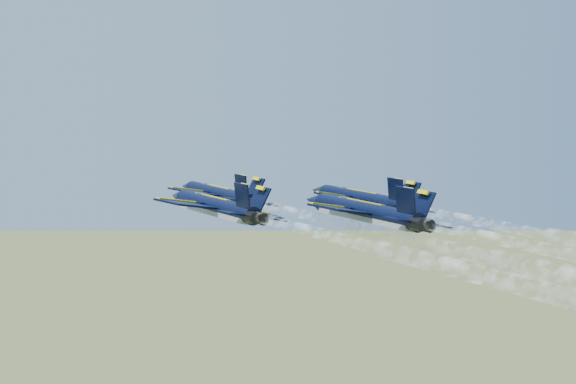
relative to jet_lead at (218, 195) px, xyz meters
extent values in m
cylinder|color=black|center=(0.13, -0.34, 0.04)|extent=(6.90, 14.23, 2.13)
cone|color=black|center=(-2.79, 7.73, 0.04)|extent=(2.97, 3.37, 2.13)
ellipsoid|color=black|center=(-1.02, 3.15, 0.63)|extent=(2.01, 2.85, 1.06)
cube|color=gray|center=(0.02, -0.38, -0.65)|extent=(5.97, 12.69, 0.76)
cube|color=black|center=(-3.00, -2.40, 0.58)|extent=(7.03, 6.55, 1.29)
cube|color=yellow|center=(-3.61, -0.66, 0.68)|extent=(5.00, 4.01, 1.30)
cube|color=black|center=(3.82, 0.07, -0.71)|extent=(6.33, 3.67, 1.29)
cube|color=yellow|center=(3.21, 1.81, -0.61)|extent=(6.05, 0.58, 1.30)
cube|color=black|center=(0.36, -7.55, 0.44)|extent=(3.24, 3.16, 0.64)
cube|color=black|center=(4.57, -6.02, -0.36)|extent=(2.86, 1.83, 0.64)
cube|color=black|center=(1.61, -6.29, 1.69)|extent=(1.34, 2.43, 2.81)
cube|color=black|center=(3.31, -5.68, 1.37)|extent=(2.20, 2.74, 2.57)
cylinder|color=black|center=(2.26, -7.67, 0.02)|extent=(1.74, 1.69, 1.38)
cylinder|color=black|center=(3.16, -7.34, -0.15)|extent=(1.74, 1.69, 1.38)
cylinder|color=black|center=(-3.24, -17.68, 0.04)|extent=(6.90, 14.23, 2.13)
cone|color=black|center=(-6.17, -9.61, 0.04)|extent=(2.97, 3.37, 2.13)
ellipsoid|color=black|center=(-4.40, -14.19, 0.63)|extent=(2.01, 2.85, 1.06)
cube|color=gray|center=(-3.36, -17.72, -0.65)|extent=(5.97, 12.69, 0.76)
cube|color=black|center=(-6.37, -19.74, 0.58)|extent=(7.03, 6.55, 1.29)
cube|color=yellow|center=(-6.98, -18.00, 0.68)|extent=(5.00, 4.01, 1.30)
cube|color=black|center=(0.44, -17.27, -0.71)|extent=(6.33, 3.67, 1.29)
cube|color=yellow|center=(-0.16, -15.53, -0.61)|extent=(6.05, 0.58, 1.30)
cube|color=black|center=(-3.01, -24.89, 0.44)|extent=(3.24, 3.16, 0.64)
cube|color=black|center=(1.20, -23.36, -0.36)|extent=(2.86, 1.83, 0.64)
cube|color=black|center=(-1.77, -23.63, 1.69)|extent=(1.34, 2.43, 2.81)
cube|color=black|center=(-0.06, -23.01, 1.37)|extent=(2.20, 2.74, 2.57)
cylinder|color=black|center=(-1.12, -25.01, 0.02)|extent=(1.74, 1.69, 1.38)
cylinder|color=black|center=(-0.21, -24.68, -0.15)|extent=(1.74, 1.69, 1.38)
cylinder|color=black|center=(14.39, -12.40, 0.04)|extent=(6.90, 14.23, 2.13)
cone|color=black|center=(11.47, -4.32, 0.04)|extent=(2.97, 3.37, 2.13)
ellipsoid|color=black|center=(13.24, -8.90, 0.63)|extent=(2.01, 2.85, 1.06)
cube|color=gray|center=(14.28, -12.44, -0.65)|extent=(5.97, 12.69, 0.76)
cube|color=black|center=(11.26, -14.45, 0.58)|extent=(7.03, 6.55, 1.29)
cube|color=yellow|center=(10.65, -12.71, 0.68)|extent=(5.00, 4.01, 1.30)
cube|color=black|center=(18.08, -11.98, -0.71)|extent=(6.33, 3.67, 1.29)
cube|color=yellow|center=(17.47, -10.24, -0.61)|extent=(6.05, 0.58, 1.30)
cube|color=black|center=(14.62, -19.60, 0.44)|extent=(3.24, 3.16, 0.64)
cube|color=black|center=(18.83, -18.08, -0.36)|extent=(2.86, 1.83, 0.64)
cube|color=black|center=(15.87, -18.34, 1.69)|extent=(1.34, 2.43, 2.81)
cube|color=black|center=(17.57, -17.73, 1.37)|extent=(2.20, 2.74, 2.57)
cylinder|color=black|center=(16.52, -19.72, 0.02)|extent=(1.74, 1.69, 1.38)
cylinder|color=black|center=(17.42, -19.39, -0.15)|extent=(1.74, 1.69, 1.38)
cylinder|color=black|center=(9.52, -27.24, 0.04)|extent=(6.90, 14.23, 2.13)
cone|color=black|center=(6.60, -19.16, 0.04)|extent=(2.97, 3.37, 2.13)
ellipsoid|color=black|center=(8.37, -23.74, 0.63)|extent=(2.01, 2.85, 1.06)
cube|color=gray|center=(9.41, -27.28, -0.65)|extent=(5.97, 12.69, 0.76)
cube|color=black|center=(6.39, -29.29, 0.58)|extent=(7.03, 6.55, 1.29)
cube|color=yellow|center=(5.78, -27.56, 0.68)|extent=(5.00, 4.01, 1.30)
cube|color=black|center=(13.21, -26.82, -0.71)|extent=(6.33, 3.67, 1.29)
cube|color=yellow|center=(12.60, -25.09, -0.61)|extent=(6.05, 0.58, 1.30)
cube|color=black|center=(9.75, -34.44, 0.44)|extent=(3.24, 3.16, 0.64)
cube|color=black|center=(13.96, -32.92, -0.36)|extent=(2.86, 1.83, 0.64)
cube|color=black|center=(11.00, -33.19, 1.69)|extent=(1.34, 2.43, 2.81)
cube|color=black|center=(12.70, -32.57, 1.37)|extent=(2.20, 2.74, 2.57)
cylinder|color=black|center=(11.65, -34.56, 0.02)|extent=(1.74, 1.69, 1.38)
cylinder|color=black|center=(12.55, -34.24, -0.15)|extent=(1.74, 1.69, 1.38)
cylinder|color=white|center=(5.94, -16.37, 0.04)|extent=(7.75, 18.85, 1.13)
cylinder|color=white|center=(12.25, -33.79, 0.04)|extent=(8.15, 19.00, 1.56)
cylinder|color=white|center=(2.57, -33.71, 0.04)|extent=(7.75, 18.85, 1.13)
cylinder|color=white|center=(8.88, -51.12, 0.04)|extent=(8.15, 19.00, 1.56)
cylinder|color=white|center=(20.20, -28.42, 0.04)|extent=(7.75, 18.85, 1.13)
cylinder|color=white|center=(15.33, -43.26, 0.04)|extent=(7.75, 18.85, 1.13)
camera|label=1|loc=(-18.26, -105.74, 7.40)|focal=55.00mm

